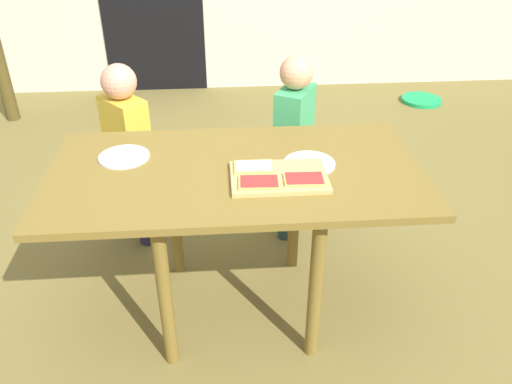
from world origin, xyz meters
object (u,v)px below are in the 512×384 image
Objects in this scene: cutting_board at (279,177)px; pizza_slice_near_right at (304,179)px; dining_table at (236,188)px; pizza_slice_near_left at (259,182)px; plate_white_left at (124,157)px; child_right at (294,138)px; child_left at (128,145)px; garden_hose_coil at (421,100)px; plate_white_right at (309,163)px; pizza_slice_far_left at (254,167)px.

pizza_slice_near_right is (0.09, -0.05, 0.02)m from cutting_board.
pizza_slice_near_right reaches higher than dining_table.
pizza_slice_near_left reaches higher than cutting_board.
plate_white_left is at bearing 159.02° from pizza_slice_near_right.
plate_white_left is 0.21× the size of child_right.
pizza_slice_near_left is 0.99m from child_left.
pizza_slice_near_left is at bearing -122.82° from garden_hose_coil.
plate_white_right is 1.03m from child_left.
cutting_board is 2.38× the size of pizza_slice_far_left.
pizza_slice_far_left is 0.16× the size of child_left.
pizza_slice_near_left is 0.28m from plate_white_right.
plate_white_left is (-0.46, 0.13, 0.09)m from dining_table.
cutting_board is 1.78× the size of plate_white_left.
child_right reaches higher than cutting_board.
pizza_slice_near_left is at bearing -176.81° from pizza_slice_near_right.
pizza_slice_far_left is 3.11m from garden_hose_coil.
garden_hose_coil is at bearing 52.20° from child_right.
garden_hose_coil is (1.45, 1.86, -0.57)m from child_right.
dining_table is at bearing -15.97° from plate_white_left.
cutting_board is 0.37× the size of child_left.
pizza_slice_near_left is at bearing -107.82° from child_right.
pizza_slice_near_right is (0.18, -0.11, 0.00)m from pizza_slice_far_left.
plate_white_right is 0.61m from child_right.
plate_white_left reaches higher than dining_table.
plate_white_left is 0.77m from plate_white_right.
garden_hose_coil is (1.70, 2.50, -0.76)m from pizza_slice_far_left.
pizza_slice_near_right is 3.11m from garden_hose_coil.
pizza_slice_far_left is 0.71m from child_right.
dining_table is at bearing -177.14° from plate_white_right.
plate_white_right is at bearing -92.37° from child_right.
dining_table is at bearing -48.73° from child_left.
dining_table is 9.45× the size of pizza_slice_near_right.
pizza_slice_far_left is 0.75× the size of plate_white_left.
child_left is (-0.78, 0.74, -0.20)m from pizza_slice_near_right.
pizza_slice_near_right is at bearing -43.56° from child_left.
child_right reaches higher than child_left.
pizza_slice_far_left reaches higher than plate_white_right.
garden_hose_coil is (2.23, 2.33, -0.74)m from plate_white_left.
pizza_slice_far_left is 0.89m from child_left.
cutting_board is 0.11m from pizza_slice_far_left.
cutting_board reaches higher than plate_white_left.
pizza_slice_near_left reaches higher than garden_hose_coil.
pizza_slice_near_left is 0.76× the size of plate_white_left.
cutting_board is (0.16, -0.09, 0.10)m from dining_table.
pizza_slice_near_right reaches higher than cutting_board.
plate_white_right is 0.21× the size of child_right.
child_right is (0.24, 0.75, -0.19)m from pizza_slice_near_left.
child_left reaches higher than dining_table.
plate_white_right is at bearing 2.86° from dining_table.
dining_table is 0.69m from child_right.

